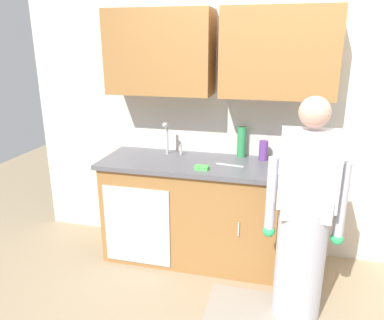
% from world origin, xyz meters
% --- Properties ---
extents(ground_plane, '(9.00, 9.00, 0.00)m').
position_xyz_m(ground_plane, '(0.00, 0.00, 0.00)').
color(ground_plane, '#998466').
extents(kitchen_wall_with_uppers, '(4.80, 0.44, 2.70)m').
position_xyz_m(kitchen_wall_with_uppers, '(-0.14, 0.99, 1.48)').
color(kitchen_wall_with_uppers, beige).
rests_on(kitchen_wall_with_uppers, ground).
extents(counter_cabinet, '(1.90, 0.62, 0.90)m').
position_xyz_m(counter_cabinet, '(-0.55, 0.70, 0.45)').
color(counter_cabinet, '#9E6B38').
rests_on(counter_cabinet, ground).
extents(countertop, '(1.96, 0.66, 0.04)m').
position_xyz_m(countertop, '(-0.55, 0.70, 0.92)').
color(countertop, '#595960').
rests_on(countertop, counter_cabinet).
extents(sink, '(0.50, 0.36, 0.35)m').
position_xyz_m(sink, '(-0.97, 0.71, 0.93)').
color(sink, '#B7BABF').
rests_on(sink, counter_cabinet).
extents(person_at_sink, '(0.55, 0.34, 1.62)m').
position_xyz_m(person_at_sink, '(0.21, 0.11, 0.69)').
color(person_at_sink, white).
rests_on(person_at_sink, ground).
extents(floor_mat, '(0.80, 0.50, 0.01)m').
position_xyz_m(floor_mat, '(-0.05, 0.05, 0.01)').
color(floor_mat, gray).
rests_on(floor_mat, ground).
extents(bottle_cleaner_spray, '(0.08, 0.08, 0.17)m').
position_xyz_m(bottle_cleaner_spray, '(-0.13, 0.89, 1.03)').
color(bottle_cleaner_spray, '#66388C').
rests_on(bottle_cleaner_spray, countertop).
extents(bottle_dish_liquid, '(0.08, 0.08, 0.28)m').
position_xyz_m(bottle_dish_liquid, '(-0.33, 0.93, 1.08)').
color(bottle_dish_liquid, '#2D8C4C').
rests_on(bottle_dish_liquid, countertop).
extents(bottle_water_short, '(0.07, 0.07, 0.28)m').
position_xyz_m(bottle_water_short, '(0.29, 0.85, 1.08)').
color(bottle_water_short, silver).
rests_on(bottle_water_short, countertop).
extents(bottle_water_tall, '(0.06, 0.06, 0.21)m').
position_xyz_m(bottle_water_tall, '(0.18, 0.86, 1.05)').
color(bottle_water_tall, '#2D8C4C').
rests_on(bottle_water_tall, countertop).
extents(cup_by_sink, '(0.08, 0.08, 0.10)m').
position_xyz_m(cup_by_sink, '(-0.00, 0.57, 0.99)').
color(cup_by_sink, white).
rests_on(cup_by_sink, countertop).
extents(knife_on_counter, '(0.24, 0.06, 0.01)m').
position_xyz_m(knife_on_counter, '(-0.39, 0.67, 0.94)').
color(knife_on_counter, silver).
rests_on(knife_on_counter, countertop).
extents(sponge, '(0.11, 0.07, 0.03)m').
position_xyz_m(sponge, '(-0.60, 0.51, 0.96)').
color(sponge, '#4CBF4C').
rests_on(sponge, countertop).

